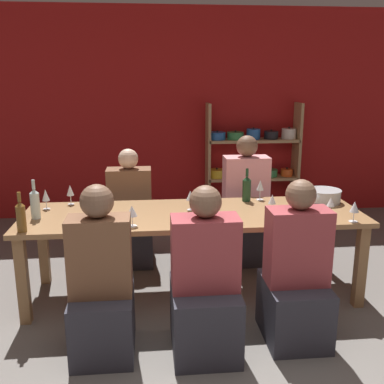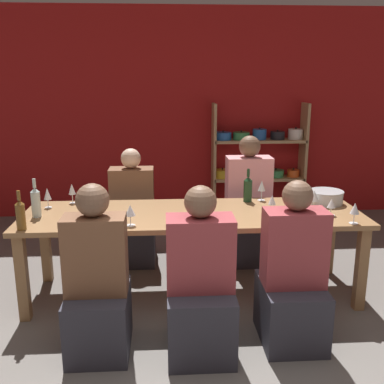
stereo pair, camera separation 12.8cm
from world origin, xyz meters
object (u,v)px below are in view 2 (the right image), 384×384
at_px(wine_glass_red_d, 355,209).
at_px(wine_glass_empty_c, 130,211).
at_px(wine_bottle_amber, 248,189).
at_px(wine_bottle_green, 20,214).
at_px(wine_glass_empty_a, 47,194).
at_px(wine_glass_red_a, 331,204).
at_px(wine_glass_white_b, 190,196).
at_px(wine_glass_white_c, 72,190).
at_px(wine_glass_white_a, 294,195).
at_px(wine_glass_white_d, 262,186).
at_px(mixing_bowl, 326,197).
at_px(person_near_a, 200,294).
at_px(person_far_b, 133,221).
at_px(wine_glass_red_b, 272,201).
at_px(wine_glass_red_c, 314,196).
at_px(person_far_a, 247,216).
at_px(person_near_c, 292,285).
at_px(person_near_b, 98,292).
at_px(dining_table, 193,221).
at_px(shelf_unit, 257,172).
at_px(wine_glass_empty_b, 93,201).

bearing_deg(wine_glass_red_d, wine_glass_empty_c, 178.04).
bearing_deg(wine_bottle_amber, wine_bottle_green, -159.86).
bearing_deg(wine_glass_empty_a, wine_glass_red_a, -9.10).
height_order(wine_glass_white_b, wine_glass_white_c, wine_glass_white_c).
xyz_separation_m(wine_glass_empty_a, wine_glass_empty_c, (0.74, -0.53, -0.00)).
height_order(wine_glass_white_a, wine_glass_white_d, wine_glass_white_d).
height_order(wine_glass_white_a, wine_glass_red_d, wine_glass_red_d).
distance_m(mixing_bowl, person_near_a, 1.63).
xyz_separation_m(wine_glass_white_d, person_far_b, (-1.20, 0.45, -0.45)).
relative_size(wine_glass_red_b, person_far_b, 0.14).
bearing_deg(wine_glass_white_c, wine_glass_white_d, -0.54).
distance_m(wine_glass_red_b, wine_glass_red_c, 0.43).
bearing_deg(wine_bottle_green, wine_bottle_amber, 20.14).
bearing_deg(wine_glass_white_a, person_far_a, 112.17).
relative_size(wine_bottle_amber, wine_glass_white_d, 1.61).
distance_m(wine_glass_white_a, wine_glass_empty_a, 2.11).
bearing_deg(person_near_c, wine_glass_red_a, 51.68).
bearing_deg(person_near_b, wine_glass_white_d, 39.95).
relative_size(wine_glass_red_b, wine_glass_white_c, 0.90).
height_order(wine_glass_empty_c, person_near_b, person_near_b).
bearing_deg(mixing_bowl, person_far_a, 137.99).
distance_m(wine_glass_white_c, person_near_a, 1.64).
bearing_deg(wine_glass_red_a, person_near_b, -160.76).
relative_size(wine_glass_empty_c, person_far_b, 0.14).
relative_size(mixing_bowl, person_far_b, 0.26).
xyz_separation_m(wine_glass_red_a, wine_glass_red_d, (0.10, -0.21, 0.02)).
bearing_deg(person_near_c, dining_table, 130.89).
xyz_separation_m(dining_table, person_near_b, (-0.69, -0.79, -0.23)).
bearing_deg(wine_bottle_green, wine_glass_empty_a, 84.64).
height_order(shelf_unit, dining_table, shelf_unit).
height_order(mixing_bowl, person_far_a, person_far_a).
xyz_separation_m(mixing_bowl, wine_glass_empty_c, (-1.69, -0.51, 0.05)).
xyz_separation_m(mixing_bowl, person_near_a, (-1.20, -1.03, -0.38)).
distance_m(mixing_bowl, wine_glass_empty_c, 1.77).
relative_size(wine_bottle_amber, wine_glass_white_b, 1.78).
distance_m(shelf_unit, person_near_a, 3.20).
bearing_deg(wine_glass_red_c, wine_glass_white_b, 179.42).
xyz_separation_m(wine_glass_white_b, wine_glass_white_c, (-1.03, 0.28, 0.00)).
bearing_deg(wine_glass_red_c, wine_glass_red_a, -72.58).
bearing_deg(wine_glass_empty_c, wine_glass_empty_b, 136.35).
bearing_deg(wine_glass_white_a, wine_glass_empty_a, 176.09).
bearing_deg(wine_glass_white_b, wine_glass_red_a, -11.52).
distance_m(wine_glass_white_a, wine_glass_white_c, 1.94).
bearing_deg(person_near_b, wine_glass_empty_a, 118.41).
distance_m(mixing_bowl, wine_glass_white_d, 0.57).
bearing_deg(person_near_a, person_far_b, 108.87).
bearing_deg(person_near_a, wine_glass_white_b, 90.75).
bearing_deg(person_far_b, person_far_a, 177.58).
bearing_deg(wine_glass_empty_a, person_far_a, 15.68).
distance_m(dining_table, mixing_bowl, 1.22).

